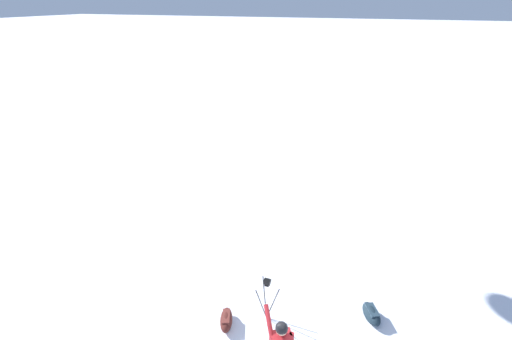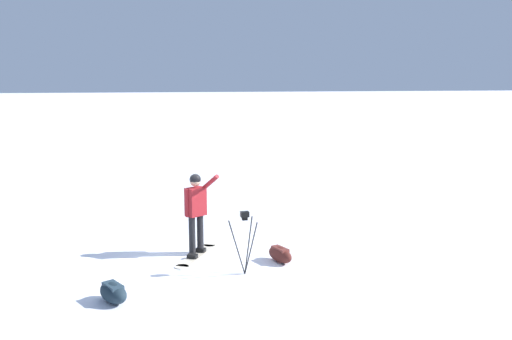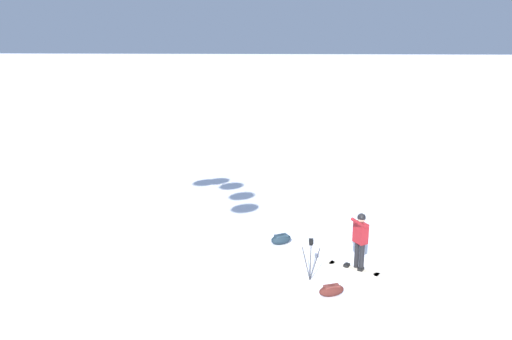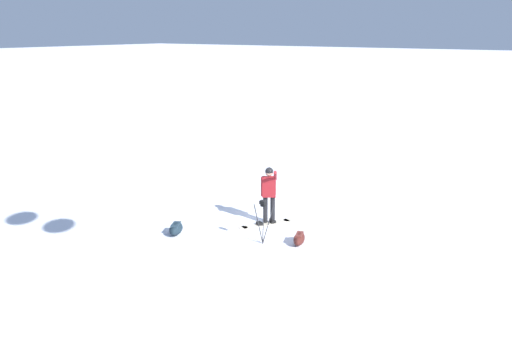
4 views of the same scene
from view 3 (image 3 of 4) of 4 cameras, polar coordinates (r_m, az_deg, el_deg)
ground_plane at (r=15.28m, az=10.31°, el=-10.77°), size 300.00×300.00×0.00m
snowboarder at (r=14.74m, az=11.80°, el=-7.32°), size 0.59×0.71×1.76m
snowboard at (r=15.16m, az=11.08°, el=-10.92°), size 1.59×1.03×0.10m
gear_bag_large at (r=16.46m, az=2.87°, el=-7.87°), size 0.77×0.63×0.33m
camera_tripod at (r=13.98m, az=6.28°, el=-9.16°), size 0.51×0.53×1.23m
gear_bag_small at (r=13.59m, az=8.61°, el=-13.40°), size 0.75×0.51×0.31m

